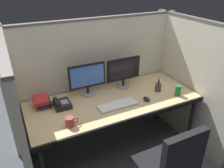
# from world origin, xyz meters

# --- Properties ---
(ground_plane) EXTENTS (8.00, 8.00, 0.00)m
(ground_plane) POSITION_xyz_m (0.00, 0.00, 0.00)
(ground_plane) COLOR #4C5156
(cubicle_partition_rear) EXTENTS (2.21, 0.06, 1.57)m
(cubicle_partition_rear) POSITION_xyz_m (0.00, 0.74, 0.79)
(cubicle_partition_rear) COLOR beige
(cubicle_partition_rear) RESTS_ON ground
(cubicle_partition_left) EXTENTS (0.06, 1.41, 1.57)m
(cubicle_partition_left) POSITION_xyz_m (-0.99, 0.20, 0.79)
(cubicle_partition_left) COLOR beige
(cubicle_partition_left) RESTS_ON ground
(cubicle_partition_right) EXTENTS (0.06, 1.41, 1.57)m
(cubicle_partition_right) POSITION_xyz_m (0.99, 0.20, 0.79)
(cubicle_partition_right) COLOR beige
(cubicle_partition_right) RESTS_ON ground
(desk) EXTENTS (1.90, 0.80, 0.74)m
(desk) POSITION_xyz_m (0.00, 0.29, 0.69)
(desk) COLOR tan
(desk) RESTS_ON ground
(monitor_left) EXTENTS (0.43, 0.17, 0.37)m
(monitor_left) POSITION_xyz_m (-0.21, 0.56, 0.96)
(monitor_left) COLOR gray
(monitor_left) RESTS_ON desk
(monitor_right) EXTENTS (0.43, 0.17, 0.37)m
(monitor_right) POSITION_xyz_m (0.25, 0.55, 0.96)
(monitor_right) COLOR gray
(monitor_right) RESTS_ON desk
(keyboard_main) EXTENTS (0.43, 0.15, 0.02)m
(keyboard_main) POSITION_xyz_m (-0.02, 0.17, 0.75)
(keyboard_main) COLOR silver
(keyboard_main) RESTS_ON desk
(computer_mouse) EXTENTS (0.06, 0.10, 0.04)m
(computer_mouse) POSITION_xyz_m (0.32, 0.14, 0.76)
(computer_mouse) COLOR black
(computer_mouse) RESTS_ON desk
(coffee_mug) EXTENTS (0.13, 0.08, 0.09)m
(coffee_mug) POSITION_xyz_m (-0.58, 0.06, 0.79)
(coffee_mug) COLOR #993333
(coffee_mug) RESTS_ON desk
(pen_cup) EXTENTS (0.08, 0.08, 0.17)m
(pen_cup) POSITION_xyz_m (0.57, 0.26, 0.79)
(pen_cup) COLOR #4C4742
(pen_cup) RESTS_ON desk
(soda_can) EXTENTS (0.07, 0.07, 0.12)m
(soda_can) POSITION_xyz_m (0.71, 0.07, 0.80)
(soda_can) COLOR #197233
(soda_can) RESTS_ON desk
(book_stack) EXTENTS (0.17, 0.22, 0.10)m
(book_stack) POSITION_xyz_m (-0.74, 0.54, 0.79)
(book_stack) COLOR #4C3366
(book_stack) RESTS_ON desk
(desk_phone) EXTENTS (0.17, 0.19, 0.09)m
(desk_phone) POSITION_xyz_m (-0.56, 0.43, 0.77)
(desk_phone) COLOR black
(desk_phone) RESTS_ON desk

